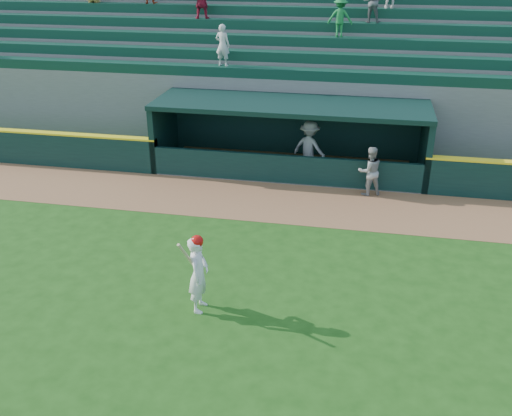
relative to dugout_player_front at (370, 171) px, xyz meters
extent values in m
plane|color=#1B4711|center=(-2.81, -6.08, -0.80)|extent=(120.00, 120.00, 0.00)
cube|color=brown|center=(-2.81, -1.18, -0.80)|extent=(40.00, 3.00, 0.01)
imported|color=#9A9995|center=(0.00, 0.00, 0.00)|extent=(0.95, 0.86, 1.60)
imported|color=#A1A19C|center=(-2.09, 1.48, 0.14)|extent=(1.40, 1.12, 1.89)
cube|color=#60605C|center=(-2.81, 1.62, -0.78)|extent=(9.00, 2.60, 0.04)
cube|color=black|center=(-7.41, 1.62, 0.35)|extent=(0.20, 2.60, 2.30)
cube|color=black|center=(1.79, 1.62, 0.35)|extent=(0.20, 2.60, 2.30)
cube|color=black|center=(-2.81, 2.92, 0.35)|extent=(9.40, 0.20, 2.30)
cube|color=black|center=(-2.81, 1.62, 1.58)|extent=(9.40, 2.80, 0.16)
cube|color=black|center=(-2.81, 0.40, -0.30)|extent=(9.00, 0.16, 1.00)
cube|color=brown|center=(-2.81, 2.42, -0.55)|extent=(8.40, 0.45, 0.10)
cube|color=slate|center=(-2.81, 3.44, 0.65)|extent=(34.00, 0.85, 2.91)
cube|color=#0F3828|center=(-2.81, 3.32, 2.29)|extent=(34.00, 0.60, 0.36)
cube|color=slate|center=(-2.81, 4.29, 0.88)|extent=(34.00, 0.85, 3.36)
cube|color=#0F3828|center=(-2.81, 4.17, 2.74)|extent=(34.00, 0.60, 0.36)
cube|color=slate|center=(-2.81, 5.14, 1.10)|extent=(34.00, 0.85, 3.81)
cube|color=#0F3828|center=(-2.81, 5.02, 3.19)|extent=(34.00, 0.60, 0.36)
cube|color=slate|center=(-2.81, 5.99, 1.33)|extent=(34.00, 0.85, 4.26)
cube|color=#0F3828|center=(-2.81, 5.87, 3.64)|extent=(34.00, 0.60, 0.36)
cube|color=slate|center=(-2.81, 6.84, 1.55)|extent=(34.00, 0.85, 4.71)
cube|color=#0F3828|center=(-2.81, 6.72, 4.09)|extent=(34.00, 0.60, 0.36)
cube|color=slate|center=(-2.81, 7.69, 1.78)|extent=(34.00, 0.85, 5.16)
cube|color=slate|center=(-2.81, 8.54, 2.00)|extent=(34.00, 0.85, 5.61)
cube|color=slate|center=(-2.81, 9.12, 2.00)|extent=(34.50, 0.30, 5.61)
imported|color=#545454|center=(-0.37, 5.89, 4.58)|extent=(0.80, 0.66, 1.53)
imported|color=#1A7934|center=(-1.50, 5.04, 4.08)|extent=(0.94, 0.57, 1.43)
imported|color=silver|center=(-5.58, 3.34, 3.21)|extent=(0.60, 0.45, 1.49)
imported|color=white|center=(-3.54, -7.18, 0.08)|extent=(0.42, 0.64, 1.76)
sphere|color=#BD0E0A|center=(-3.54, -7.18, 0.89)|extent=(0.27, 0.27, 0.27)
cylinder|color=#CEB884|center=(-3.72, -7.40, 0.66)|extent=(0.24, 0.50, 0.76)
camera|label=1|loc=(-0.29, -17.29, 6.57)|focal=40.00mm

